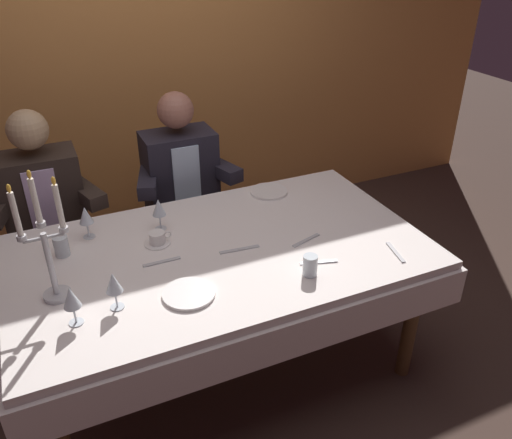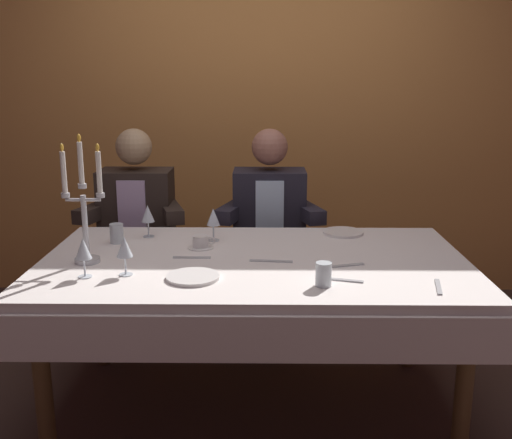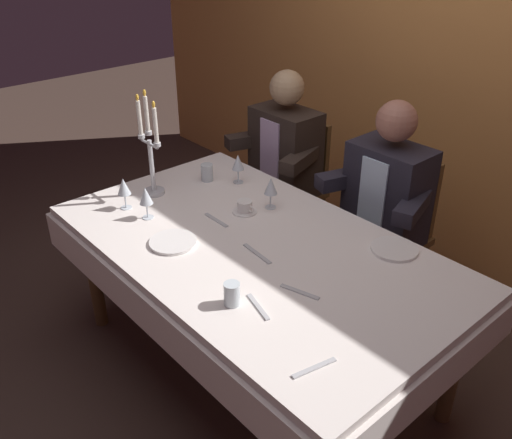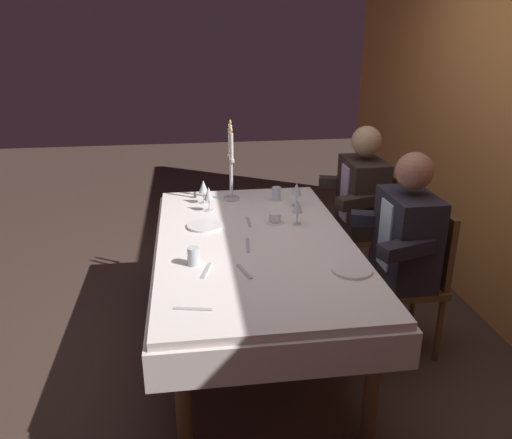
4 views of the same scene
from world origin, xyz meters
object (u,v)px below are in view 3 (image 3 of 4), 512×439
(dinner_plate_0, at_px, (173,242))
(water_tumbler_0, at_px, (207,172))
(dinner_plate_1, at_px, (394,249))
(wine_glass_0, at_px, (124,187))
(seated_diner_0, at_px, (286,150))
(wine_glass_1, at_px, (238,163))
(seated_diner_1, at_px, (388,192))
(wine_glass_3, at_px, (146,196))
(wine_glass_2, at_px, (271,187))
(dining_table, at_px, (254,265))
(coffee_cup_0, at_px, (245,207))
(water_tumbler_1, at_px, (232,294))
(candelabra, at_px, (150,154))

(dinner_plate_0, xyz_separation_m, water_tumbler_0, (-0.43, 0.52, 0.04))
(dinner_plate_1, xyz_separation_m, wine_glass_0, (-1.14, -0.69, 0.11))
(dinner_plate_0, relative_size, wine_glass_0, 1.32)
(dinner_plate_1, bearing_deg, seated_diner_0, 158.49)
(wine_glass_0, distance_m, seated_diner_0, 1.15)
(wine_glass_0, height_order, wine_glass_1, same)
(wine_glass_1, xyz_separation_m, seated_diner_1, (0.62, 0.53, -0.12))
(dinner_plate_1, relative_size, wine_glass_3, 1.27)
(dinner_plate_1, xyz_separation_m, wine_glass_3, (-0.98, -0.66, 0.11))
(dinner_plate_0, xyz_separation_m, wine_glass_2, (0.04, 0.56, 0.11))
(dining_table, xyz_separation_m, coffee_cup_0, (-0.25, 0.16, 0.15))
(dining_table, relative_size, seated_diner_1, 1.56)
(wine_glass_0, bearing_deg, coffee_cup_0, 44.54)
(coffee_cup_0, relative_size, seated_diner_1, 0.11)
(water_tumbler_0, height_order, seated_diner_0, seated_diner_0)
(wine_glass_2, relative_size, water_tumbler_0, 1.72)
(wine_glass_0, bearing_deg, wine_glass_3, 10.01)
(water_tumbler_0, xyz_separation_m, water_tumbler_1, (0.95, -0.60, -0.00))
(wine_glass_3, height_order, seated_diner_1, seated_diner_1)
(dining_table, relative_size, water_tumbler_1, 20.53)
(wine_glass_0, height_order, coffee_cup_0, wine_glass_0)
(dining_table, height_order, water_tumbler_0, water_tumbler_0)
(wine_glass_0, xyz_separation_m, seated_diner_0, (-0.03, 1.15, -0.12))
(wine_glass_0, relative_size, wine_glass_2, 1.00)
(wine_glass_0, height_order, water_tumbler_1, wine_glass_0)
(dinner_plate_1, xyz_separation_m, wine_glass_2, (-0.66, -0.14, 0.11))
(wine_glass_3, relative_size, seated_diner_0, 0.13)
(dinner_plate_1, bearing_deg, dinner_plate_0, -134.80)
(wine_glass_1, relative_size, seated_diner_1, 0.13)
(seated_diner_0, bearing_deg, wine_glass_1, -72.37)
(wine_glass_0, distance_m, wine_glass_2, 0.73)
(wine_glass_2, bearing_deg, water_tumbler_0, -174.40)
(coffee_cup_0, bearing_deg, wine_glass_2, 69.02)
(wine_glass_3, bearing_deg, water_tumbler_0, 107.52)
(seated_diner_1, bearing_deg, water_tumbler_0, -139.49)
(water_tumbler_1, xyz_separation_m, seated_diner_1, (-0.20, 1.24, -0.05))
(dining_table, relative_size, water_tumbler_0, 20.30)
(dinner_plate_0, height_order, wine_glass_0, wine_glass_0)
(seated_diner_1, bearing_deg, candelabra, -130.31)
(wine_glass_3, bearing_deg, dinner_plate_0, -8.46)
(wine_glass_3, height_order, coffee_cup_0, wine_glass_3)
(coffee_cup_0, bearing_deg, dinner_plate_0, -88.50)
(seated_diner_0, bearing_deg, dining_table, -51.33)
(water_tumbler_0, relative_size, coffee_cup_0, 0.72)
(wine_glass_0, distance_m, water_tumbler_1, 0.97)
(candelabra, relative_size, seated_diner_1, 0.45)
(wine_glass_2, bearing_deg, dinner_plate_0, -93.84)
(dinner_plate_0, bearing_deg, wine_glass_3, 171.54)
(wine_glass_3, relative_size, coffee_cup_0, 1.24)
(dining_table, distance_m, wine_glass_3, 0.62)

